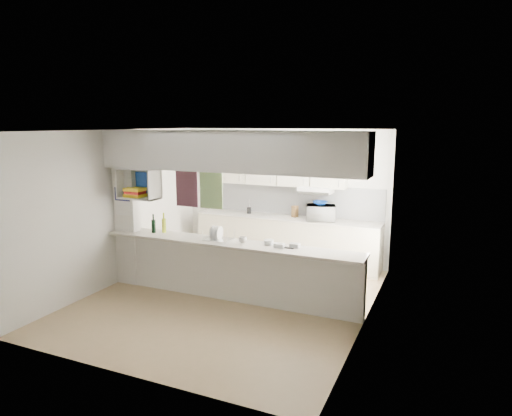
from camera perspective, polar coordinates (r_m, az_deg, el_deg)
The scene contains 16 objects.
floor at distance 7.28m, azimuth -3.45°, elevation -11.26°, with size 4.80×4.80×0.00m, color tan.
ceiling at distance 6.76m, azimuth -3.69°, elevation 9.66°, with size 4.80×4.80×0.00m, color white.
wall_back at distance 9.07m, azimuth 3.38°, elevation 1.64°, with size 4.20×4.20×0.00m, color silver.
wall_left at distance 8.07m, azimuth -16.95°, elevation 0.08°, with size 4.80×4.80×0.00m, color silver.
wall_right at distance 6.25m, azimuth 13.85°, elevation -2.73°, with size 4.80×4.80×0.00m, color silver.
servery_partition at distance 6.92m, azimuth -4.87°, elevation 1.85°, with size 4.20×0.50×2.60m.
cubby_shelf at distance 7.62m, azimuth -14.37°, elevation 2.75°, with size 0.65×0.35×0.50m.
kitchen_run at distance 8.86m, azimuth 3.72°, elevation -1.70°, with size 3.60×0.63×2.24m.
microwave at distance 8.53m, azimuth 8.14°, elevation -0.62°, with size 0.53×0.36×0.29m, color white.
bowl at distance 8.54m, azimuth 8.05°, elevation 0.62°, with size 0.27×0.27×0.07m, color navy.
dish_rack at distance 7.11m, azimuth -4.72°, elevation -3.28°, with size 0.42×0.32×0.22m.
cup at distance 6.84m, azimuth -1.68°, elevation -4.01°, with size 0.12×0.12×0.10m, color white.
wine_bottles at distance 7.70m, azimuth -12.04°, elevation -2.14°, with size 0.22×0.15×0.33m.
plastic_tubs at distance 6.73m, azimuth 2.89°, elevation -4.53°, with size 0.55×0.22×0.07m.
utensil_jar at distance 9.13m, azimuth -0.89°, elevation -0.30°, with size 0.09×0.09×0.12m, color black.
knife_block at distance 8.80m, azimuth 4.88°, elevation -0.44°, with size 0.11×0.09×0.22m, color brown.
Camera 1 is at (3.10, -6.01, 2.70)m, focal length 32.00 mm.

